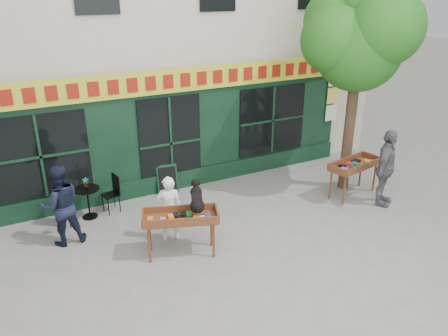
{
  "coord_description": "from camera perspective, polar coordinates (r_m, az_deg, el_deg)",
  "views": [
    {
      "loc": [
        -3.79,
        -8.0,
        5.2
      ],
      "look_at": [
        0.65,
        0.5,
        1.19
      ],
      "focal_mm": 35.0,
      "sensor_mm": 36.0,
      "label": 1
    }
  ],
  "objects": [
    {
      "name": "woman",
      "position": [
        9.53,
        -7.18,
        -5.29
      ],
      "size": [
        0.64,
        0.53,
        1.51
      ],
      "primitive_type": "imported",
      "rotation": [
        0.0,
        0.0,
        2.8
      ],
      "color": "white",
      "rests_on": "ground"
    },
    {
      "name": "dog",
      "position": [
        8.82,
        -3.59,
        -3.66
      ],
      "size": [
        0.52,
        0.68,
        0.6
      ],
      "primitive_type": null,
      "rotation": [
        0.0,
        0.0,
        -0.34
      ],
      "color": "black",
      "rests_on": "book_cart_center"
    },
    {
      "name": "book_cart_right",
      "position": [
        11.95,
        16.68,
        0.2
      ],
      "size": [
        1.59,
        0.89,
        0.99
      ],
      "rotation": [
        0.0,
        0.0,
        0.19
      ],
      "color": "brown",
      "rests_on": "ground"
    },
    {
      "name": "bistro_chair_right",
      "position": [
        11.09,
        -14.24,
        -2.81
      ],
      "size": [
        0.43,
        0.43,
        0.95
      ],
      "rotation": [
        0.0,
        0.0,
        -1.37
      ],
      "color": "black",
      "rests_on": "ground"
    },
    {
      "name": "bistro_chair_left",
      "position": [
        10.81,
        -20.57,
        -4.29
      ],
      "size": [
        0.5,
        0.5,
        0.95
      ],
      "rotation": [
        0.0,
        0.0,
        0.99
      ],
      "color": "black",
      "rests_on": "ground"
    },
    {
      "name": "man_right",
      "position": [
        11.62,
        20.36,
        -0.03
      ],
      "size": [
        1.24,
        1.01,
        1.98
      ],
      "primitive_type": "imported",
      "rotation": [
        0.0,
        0.0,
        0.54
      ],
      "color": "#5B5B60",
      "rests_on": "ground"
    },
    {
      "name": "bistro_table",
      "position": [
        10.93,
        -17.38,
        -3.64
      ],
      "size": [
        0.6,
        0.6,
        0.76
      ],
      "color": "black",
      "rests_on": "ground"
    },
    {
      "name": "book_cart_center",
      "position": [
        8.96,
        -5.71,
        -6.66
      ],
      "size": [
        1.62,
        1.09,
        0.99
      ],
      "rotation": [
        0.0,
        0.0,
        -0.34
      ],
      "color": "brown",
      "rests_on": "ground"
    },
    {
      "name": "potted_plant",
      "position": [
        10.78,
        -17.6,
        -1.91
      ],
      "size": [
        0.17,
        0.14,
        0.28
      ],
      "primitive_type": "imported",
      "rotation": [
        0.0,
        0.0,
        -0.32
      ],
      "color": "gray",
      "rests_on": "bistro_table"
    },
    {
      "name": "street_tree",
      "position": [
        11.71,
        17.3,
        16.37
      ],
      "size": [
        3.05,
        2.9,
        5.6
      ],
      "color": "#382619",
      "rests_on": "ground"
    },
    {
      "name": "man_left",
      "position": [
        9.89,
        -20.55,
        -4.59
      ],
      "size": [
        0.9,
        0.71,
        1.81
      ],
      "primitive_type": "imported",
      "rotation": [
        0.0,
        0.0,
        3.17
      ],
      "color": "black",
      "rests_on": "ground"
    },
    {
      "name": "ground",
      "position": [
        10.26,
        -1.92,
        -7.76
      ],
      "size": [
        80.0,
        80.0,
        0.0
      ],
      "primitive_type": "plane",
      "color": "slate",
      "rests_on": "ground"
    },
    {
      "name": "chalkboard",
      "position": [
        11.82,
        -7.39,
        -1.46
      ],
      "size": [
        0.58,
        0.26,
        0.79
      ],
      "rotation": [
        0.0,
        0.0,
        -0.13
      ],
      "color": "black",
      "rests_on": "ground"
    }
  ]
}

